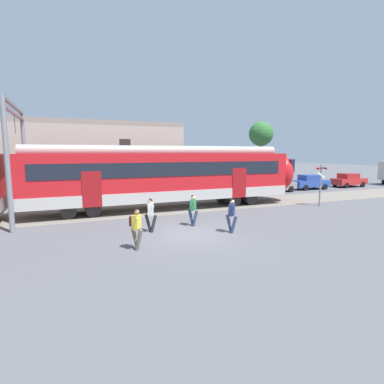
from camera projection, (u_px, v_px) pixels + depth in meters
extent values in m
plane|color=#515156|center=(192.00, 235.00, 14.21)|extent=(160.00, 160.00, 0.00)
cube|color=#B7B2AD|center=(166.00, 194.00, 20.69)|extent=(18.00, 3.06, 0.70)
cube|color=red|center=(166.00, 171.00, 20.49)|extent=(18.00, 3.00, 2.40)
cube|color=black|center=(173.00, 169.00, 19.08)|extent=(16.56, 0.03, 0.90)
cube|color=maroon|center=(239.00, 183.00, 21.08)|extent=(1.10, 0.04, 2.10)
cube|color=maroon|center=(92.00, 189.00, 17.34)|extent=(1.10, 0.04, 2.10)
cylinder|color=#9C9793|center=(165.00, 151.00, 20.31)|extent=(17.64, 0.70, 0.70)
cube|color=black|center=(125.00, 142.00, 19.22)|extent=(0.70, 0.12, 0.40)
cylinder|color=black|center=(243.00, 197.00, 23.15)|extent=(0.90, 2.40, 0.90)
cylinder|color=black|center=(228.00, 198.00, 22.62)|extent=(0.90, 2.40, 0.90)
cylinder|color=black|center=(92.00, 207.00, 18.93)|extent=(0.90, 2.40, 0.90)
cylinder|color=black|center=(68.00, 209.00, 18.40)|extent=(0.90, 2.40, 0.90)
ellipsoid|color=red|center=(279.00, 173.00, 24.15)|extent=(1.80, 2.85, 2.95)
cube|color=black|center=(282.00, 165.00, 24.20)|extent=(0.40, 2.40, 1.00)
cylinder|color=#6B6051|center=(139.00, 240.00, 11.85)|extent=(0.36, 0.35, 0.87)
cylinder|color=#6B6051|center=(135.00, 238.00, 12.11)|extent=(0.36, 0.35, 0.87)
cube|color=gold|center=(137.00, 222.00, 11.89)|extent=(0.42, 0.43, 0.56)
cylinder|color=gold|center=(138.00, 222.00, 12.13)|extent=(0.24, 0.23, 0.52)
cylinder|color=gold|center=(135.00, 224.00, 11.66)|extent=(0.24, 0.23, 0.52)
sphere|color=#9E7051|center=(137.00, 212.00, 11.83)|extent=(0.22, 0.22, 0.22)
sphere|color=black|center=(136.00, 211.00, 11.83)|extent=(0.20, 0.20, 0.20)
cube|color=maroon|center=(133.00, 221.00, 11.95)|extent=(0.31, 0.31, 0.40)
cylinder|color=#28282D|center=(148.00, 223.00, 14.72)|extent=(0.38, 0.26, 0.87)
cylinder|color=#28282D|center=(154.00, 224.00, 14.55)|extent=(0.38, 0.26, 0.87)
cube|color=silver|center=(151.00, 209.00, 14.54)|extent=(0.35, 0.42, 0.56)
cylinder|color=silver|center=(152.00, 211.00, 14.33)|extent=(0.26, 0.17, 0.52)
cylinder|color=silver|center=(149.00, 209.00, 14.76)|extent=(0.26, 0.17, 0.52)
sphere|color=tan|center=(150.00, 201.00, 14.49)|extent=(0.22, 0.22, 0.22)
sphere|color=black|center=(150.00, 201.00, 14.49)|extent=(0.20, 0.20, 0.20)
cylinder|color=navy|center=(195.00, 218.00, 15.73)|extent=(0.36, 0.35, 0.87)
cylinder|color=navy|center=(191.00, 217.00, 15.99)|extent=(0.36, 0.35, 0.87)
cube|color=#2D7F47|center=(193.00, 205.00, 15.77)|extent=(0.42, 0.43, 0.56)
cylinder|color=#2D7F47|center=(193.00, 205.00, 16.01)|extent=(0.24, 0.23, 0.52)
cylinder|color=#2D7F47|center=(193.00, 206.00, 15.54)|extent=(0.24, 0.23, 0.52)
sphere|color=beige|center=(193.00, 197.00, 15.71)|extent=(0.22, 0.22, 0.22)
sphere|color=black|center=(193.00, 197.00, 15.71)|extent=(0.20, 0.20, 0.20)
cylinder|color=navy|center=(234.00, 225.00, 14.37)|extent=(0.36, 0.35, 0.87)
cylinder|color=navy|center=(229.00, 223.00, 14.64)|extent=(0.36, 0.35, 0.87)
cube|color=navy|center=(232.00, 210.00, 14.42)|extent=(0.42, 0.43, 0.56)
cylinder|color=navy|center=(231.00, 210.00, 14.65)|extent=(0.24, 0.24, 0.52)
cylinder|color=navy|center=(232.00, 212.00, 14.19)|extent=(0.24, 0.24, 0.52)
sphere|color=beige|center=(232.00, 202.00, 14.36)|extent=(0.22, 0.22, 0.22)
sphere|color=black|center=(232.00, 201.00, 14.36)|extent=(0.20, 0.20, 0.20)
cube|color=gray|center=(276.00, 185.00, 29.52)|extent=(4.06, 1.78, 0.68)
cube|color=slate|center=(275.00, 179.00, 29.38)|extent=(1.95, 1.51, 0.56)
cube|color=black|center=(282.00, 179.00, 29.77)|extent=(0.17, 1.37, 0.48)
cylinder|color=black|center=(280.00, 187.00, 30.78)|extent=(0.61, 0.22, 0.60)
cylinder|color=black|center=(291.00, 189.00, 29.37)|extent=(0.61, 0.22, 0.60)
cylinder|color=black|center=(260.00, 189.00, 29.76)|extent=(0.61, 0.22, 0.60)
cylinder|color=black|center=(271.00, 190.00, 28.35)|extent=(0.61, 0.22, 0.60)
cube|color=#284799|center=(310.00, 183.00, 31.66)|extent=(4.07, 1.83, 0.68)
cube|color=navy|center=(309.00, 177.00, 31.53)|extent=(1.97, 1.53, 0.56)
cube|color=black|center=(316.00, 178.00, 31.85)|extent=(0.19, 1.37, 0.48)
cylinder|color=black|center=(314.00, 185.00, 32.84)|extent=(0.61, 0.23, 0.60)
cylinder|color=black|center=(325.00, 187.00, 31.39)|extent=(0.61, 0.23, 0.60)
cylinder|color=black|center=(295.00, 186.00, 32.01)|extent=(0.61, 0.23, 0.60)
cylinder|color=black|center=(306.00, 188.00, 30.56)|extent=(0.61, 0.23, 0.60)
cube|color=#B22323|center=(349.00, 181.00, 33.83)|extent=(4.01, 1.66, 0.68)
cube|color=maroon|center=(348.00, 176.00, 33.69)|extent=(1.91, 1.45, 0.56)
cube|color=black|center=(354.00, 176.00, 34.05)|extent=(0.13, 1.37, 0.48)
cylinder|color=black|center=(351.00, 183.00, 35.05)|extent=(0.60, 0.20, 0.60)
cylinder|color=black|center=(363.00, 185.00, 33.62)|extent=(0.60, 0.20, 0.60)
cylinder|color=black|center=(335.00, 184.00, 34.12)|extent=(0.60, 0.20, 0.60)
cylinder|color=black|center=(347.00, 185.00, 32.69)|extent=(0.60, 0.20, 0.60)
cylinder|color=gray|center=(7.00, 166.00, 14.14)|extent=(0.24, 0.24, 6.50)
cylinder|color=gray|center=(25.00, 162.00, 20.00)|extent=(0.24, 0.24, 6.50)
cube|color=gray|center=(13.00, 106.00, 16.65)|extent=(0.20, 6.40, 0.16)
cube|color=gray|center=(14.00, 113.00, 16.71)|extent=(0.20, 6.40, 0.16)
cylinder|color=black|center=(15.00, 124.00, 16.78)|extent=(0.03, 0.03, 1.00)
cylinder|color=gray|center=(320.00, 185.00, 21.68)|extent=(0.11, 0.11, 3.00)
cube|color=black|center=(321.00, 168.00, 21.52)|extent=(0.80, 0.10, 0.10)
sphere|color=red|center=(318.00, 168.00, 21.32)|extent=(0.20, 0.20, 0.20)
sphere|color=red|center=(326.00, 168.00, 21.61)|extent=(0.20, 0.20, 0.20)
cube|color=white|center=(321.00, 175.00, 21.56)|extent=(0.72, 0.03, 0.48)
cube|color=#B2A899|center=(49.00, 163.00, 24.29)|extent=(21.53, 5.00, 6.00)
cube|color=gray|center=(47.00, 123.00, 23.88)|extent=(21.53, 5.00, 0.40)
cylinder|color=brown|center=(260.00, 163.00, 37.92)|extent=(0.32, 0.32, 5.14)
sphere|color=#2D662D|center=(261.00, 134.00, 37.45)|extent=(3.04, 3.04, 3.04)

